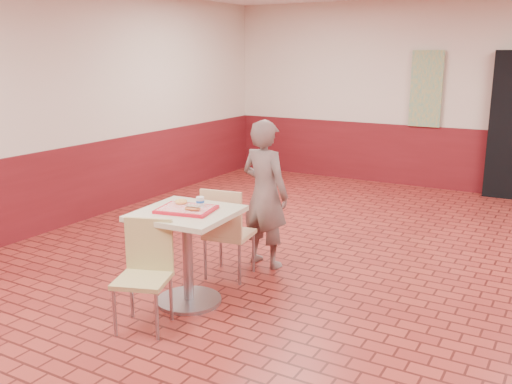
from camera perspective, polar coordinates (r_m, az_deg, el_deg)
The scene contains 11 objects.
room_shell at distance 4.71m, azimuth 9.43°, elevation 5.58°, with size 8.01×10.01×3.01m.
wainscot_band at distance 4.95m, azimuth 8.98°, elevation -5.95°, with size 8.00×10.00×1.00m.
promo_poster at distance 9.60m, azimuth 16.65°, elevation 9.85°, with size 0.50×0.03×1.20m, color gray.
main_table at distance 4.99m, azimuth -6.89°, elevation -4.92°, with size 0.80×0.80×0.84m.
chair_main_front at distance 4.67m, azimuth -11.01°, elevation -7.47°, with size 0.51×0.51×0.87m.
chair_main_back at distance 5.50m, azimuth -3.00°, elevation -3.69°, with size 0.48×0.48×0.91m.
customer at distance 5.80m, azimuth 0.90°, elevation -0.19°, with size 0.55×0.36×1.52m, color #6D5854.
serving_tray at distance 4.90m, azimuth -6.98°, elevation -1.72°, with size 0.46×0.36×0.03m.
ring_donut at distance 5.03m, azimuth -7.51°, elevation -0.96°, with size 0.11×0.11×0.03m, color #E9AB55.
long_john_donut at distance 4.80m, azimuth -6.34°, elevation -1.62°, with size 0.15×0.09×0.04m.
paper_cup at distance 4.90m, azimuth -5.60°, elevation -0.98°, with size 0.07×0.07×0.09m.
Camera 1 is at (1.63, -4.38, 2.15)m, focal length 40.00 mm.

